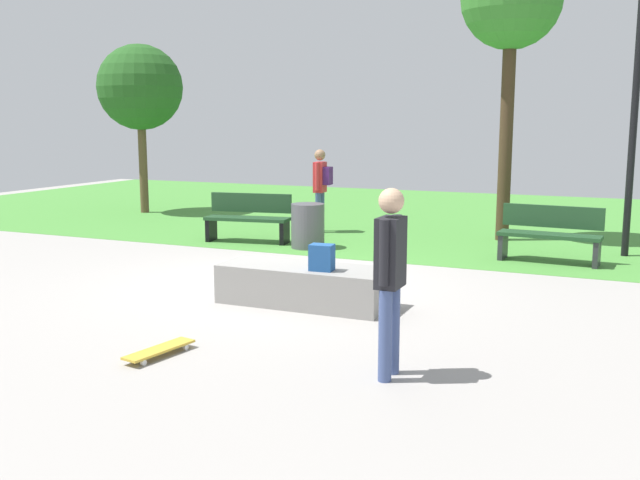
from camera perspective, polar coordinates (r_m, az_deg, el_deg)
ground_plane at (r=10.21m, az=-3.33°, el=-3.48°), size 28.00×28.00×0.00m
grass_lawn at (r=17.66m, az=8.55°, el=1.93°), size 26.60×11.90×0.01m
concrete_ledge at (r=9.04m, az=-1.27°, el=-3.59°), size 2.12×0.80×0.49m
backpack_on_ledge at (r=8.70m, az=0.14°, el=-1.39°), size 0.30×0.22×0.32m
skater_performing_trick at (r=6.36m, az=5.56°, el=-2.24°), size 0.22×0.43×1.70m
skateboard_by_ledge at (r=7.31m, az=-12.56°, el=-8.45°), size 0.34×0.82×0.08m
park_bench_far_left at (r=13.70m, az=-5.66°, el=1.84°), size 1.65×0.70×0.91m
park_bench_near_path at (r=12.24m, az=17.70°, el=0.54°), size 1.63×0.58×0.91m
tree_leaning_ash at (r=18.47m, az=-14.01°, el=11.55°), size 2.06×2.06×4.10m
tree_broad_elm at (r=14.32m, az=14.88°, el=17.61°), size 1.85×1.85×5.41m
lamp_post at (r=13.14m, az=23.72°, el=11.68°), size 0.28×0.28×4.99m
trash_bin at (r=12.99m, az=-0.97°, el=1.12°), size 0.60×0.60×0.80m
pedestrian_with_backpack at (r=14.77m, az=0.08°, el=4.53°), size 0.37×0.43×1.69m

